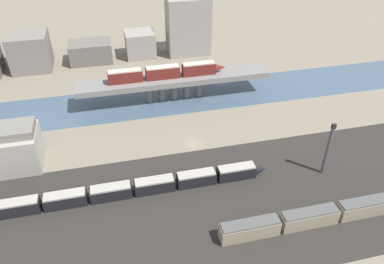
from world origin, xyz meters
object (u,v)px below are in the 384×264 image
at_px(train_on_bridge, 166,72).
at_px(train_yard_mid, 117,191).
at_px(train_yard_near, 344,211).
at_px(warehouse_building, 1,149).
at_px(signal_tower, 328,150).

bearing_deg(train_on_bridge, train_yard_mid, -114.82).
xyz_separation_m(train_on_bridge, train_yard_near, (28.23, -61.32, -8.09)).
bearing_deg(train_yard_mid, train_on_bridge, 65.18).
bearing_deg(train_yard_mid, train_yard_near, -20.67).
relative_size(train_yard_near, warehouse_building, 3.13).
xyz_separation_m(warehouse_building, signal_tower, (78.79, -21.24, 1.62)).
bearing_deg(signal_tower, train_on_bridge, 124.25).
distance_m(train_yard_mid, signal_tower, 52.03).
height_order(train_yard_near, warehouse_building, warehouse_building).
height_order(train_on_bridge, warehouse_building, train_on_bridge).
bearing_deg(train_yard_near, warehouse_building, 154.44).
height_order(train_on_bridge, signal_tower, signal_tower).
height_order(train_yard_mid, warehouse_building, warehouse_building).
bearing_deg(warehouse_building, signal_tower, -15.09).
bearing_deg(train_yard_mid, signal_tower, -3.74).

